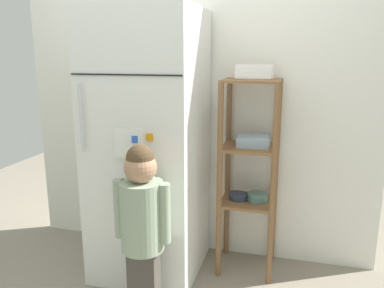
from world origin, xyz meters
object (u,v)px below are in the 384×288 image
Objects in this scene: refrigerator at (149,146)px; pantry_shelf_unit at (250,163)px; child_standing at (142,215)px; fruit_bin at (256,73)px.

refrigerator is 1.33× the size of pantry_shelf_unit.
refrigerator is at bearing -166.15° from pantry_shelf_unit.
child_standing is at bearing -127.67° from pantry_shelf_unit.
refrigerator is 0.58m from child_standing.
pantry_shelf_unit reaches higher than child_standing.
pantry_shelf_unit is 0.59m from fruit_bin.
fruit_bin is at bearing 14.63° from refrigerator.
refrigerator reaches higher than fruit_bin.
refrigerator reaches higher than child_standing.
pantry_shelf_unit is at bearing 52.33° from child_standing.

